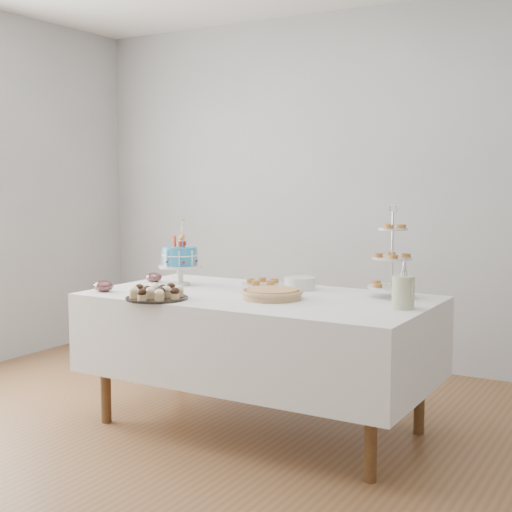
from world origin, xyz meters
The scene contains 12 objects.
floor centered at (0.00, 0.00, 0.00)m, with size 5.00×5.00×0.00m, color brown.
walls centered at (0.00, 0.00, 1.35)m, with size 5.04×4.04×2.70m.
table centered at (0.00, 0.30, 0.54)m, with size 1.92×1.02×0.77m.
birthday_cake centered at (-0.62, 0.39, 0.88)m, with size 0.26×0.26×0.40m.
cupcake_tray centered at (-0.41, -0.10, 0.81)m, with size 0.34×0.34×0.08m.
pie centered at (0.13, 0.22, 0.80)m, with size 0.34×0.34×0.05m.
tiered_stand centered at (0.67, 0.61, 0.98)m, with size 0.26×0.26×0.51m.
plate_stack centered at (0.10, 0.61, 0.81)m, with size 0.19×0.19×0.07m.
pastry_plate centered at (-0.16, 0.62, 0.79)m, with size 0.27×0.27×0.04m.
jam_bowl_a centered at (-0.84, -0.05, 0.80)m, with size 0.12×0.12×0.07m.
jam_bowl_b centered at (-0.84, 0.42, 0.80)m, with size 0.10×0.10×0.06m.
utensil_pitcher centered at (0.84, 0.29, 0.86)m, with size 0.12×0.11×0.25m.
Camera 1 is at (1.98, -3.12, 1.41)m, focal length 50.00 mm.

